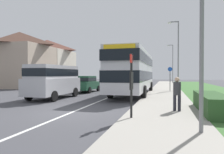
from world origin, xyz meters
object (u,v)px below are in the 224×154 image
object	(u,v)px
parked_van_silver	(54,79)
street_lamp_mid	(177,51)
double_decker_bus	(133,70)
street_lamp_far	(172,61)
parked_car_dark_green	(86,83)
bus_stop_sign	(131,81)
cycle_route_sign	(170,78)
pedestrian_at_stop	(177,92)

from	to	relation	value
parked_van_silver	street_lamp_mid	xyz separation A→B (m)	(9.09, 8.72, 2.75)
double_decker_bus	street_lamp_far	bearing A→B (deg)	80.59
parked_car_dark_green	street_lamp_mid	xyz separation A→B (m)	(8.88, 3.13, 3.30)
parked_car_dark_green	parked_van_silver	bearing A→B (deg)	-92.13
street_lamp_mid	street_lamp_far	distance (m)	18.68
bus_stop_sign	street_lamp_mid	distance (m)	14.74
cycle_route_sign	double_decker_bus	bearing A→B (deg)	-131.39
parked_van_silver	street_lamp_far	xyz separation A→B (m)	(9.06, 27.40, 2.83)
parked_van_silver	street_lamp_mid	size ratio (longest dim) A/B	0.70
pedestrian_at_stop	parked_van_silver	bearing A→B (deg)	156.69
pedestrian_at_stop	bus_stop_sign	size ratio (longest dim) A/B	0.64
parked_van_silver	cycle_route_sign	xyz separation A→B (m)	(8.38, 7.91, -0.01)
street_lamp_far	double_decker_bus	bearing A→B (deg)	-99.41
double_decker_bus	bus_stop_sign	bearing A→B (deg)	-81.38
parked_car_dark_green	street_lamp_far	world-z (taller)	street_lamp_far
bus_stop_sign	pedestrian_at_stop	bearing A→B (deg)	47.20
double_decker_bus	street_lamp_far	world-z (taller)	street_lamp_far
parked_van_silver	parked_car_dark_green	size ratio (longest dim) A/B	1.25
street_lamp_far	cycle_route_sign	bearing A→B (deg)	-91.98
parked_van_silver	pedestrian_at_stop	bearing A→B (deg)	-23.31
double_decker_bus	cycle_route_sign	xyz separation A→B (m)	(3.15, 3.57, -0.72)
street_lamp_mid	cycle_route_sign	bearing A→B (deg)	-131.10
parked_van_silver	parked_car_dark_green	bearing A→B (deg)	87.87
parked_car_dark_green	bus_stop_sign	distance (m)	12.96
bus_stop_sign	cycle_route_sign	world-z (taller)	bus_stop_sign
double_decker_bus	pedestrian_at_stop	size ratio (longest dim) A/B	6.72
double_decker_bus	parked_van_silver	bearing A→B (deg)	-140.36
street_lamp_far	parked_car_dark_green	bearing A→B (deg)	-112.09
street_lamp_mid	street_lamp_far	size ratio (longest dim) A/B	0.98
bus_stop_sign	street_lamp_far	distance (m)	33.18
pedestrian_at_stop	cycle_route_sign	bearing A→B (deg)	90.65
parked_van_silver	street_lamp_far	bearing A→B (deg)	71.71
double_decker_bus	pedestrian_at_stop	world-z (taller)	double_decker_bus
bus_stop_sign	cycle_route_sign	size ratio (longest dim) A/B	1.03
bus_stop_sign	parked_van_silver	bearing A→B (deg)	140.36
parked_van_silver	bus_stop_sign	size ratio (longest dim) A/B	1.96
parked_car_dark_green	pedestrian_at_stop	world-z (taller)	pedestrian_at_stop
cycle_route_sign	street_lamp_far	distance (m)	19.71
pedestrian_at_stop	street_lamp_far	world-z (taller)	street_lamp_far
cycle_route_sign	street_lamp_mid	size ratio (longest dim) A/B	0.35
parked_van_silver	pedestrian_at_stop	xyz separation A→B (m)	(8.51, -3.67, -0.46)
double_decker_bus	bus_stop_sign	world-z (taller)	double_decker_bus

